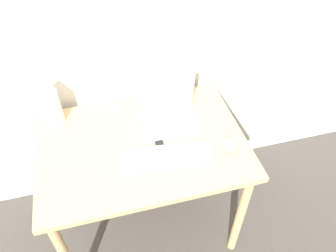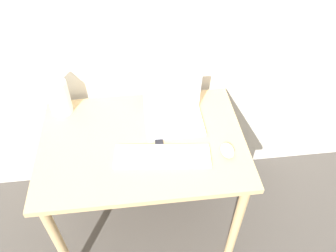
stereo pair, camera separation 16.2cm
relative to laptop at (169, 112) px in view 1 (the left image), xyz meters
name	(u,v)px [view 1 (the left image)]	position (x,y,z in m)	size (l,w,h in m)	color
wall_back	(119,17)	(-0.18, 0.30, 0.42)	(6.00, 0.05, 2.50)	silver
desk	(143,156)	(-0.18, -0.14, -0.16)	(1.06, 0.74, 0.78)	tan
laptop	(169,112)	(0.00, 0.00, 0.00)	(0.31, 0.24, 0.25)	silver
keyboard	(165,157)	(-0.09, -0.26, -0.04)	(0.48, 0.19, 0.02)	white
mouse	(228,144)	(0.24, -0.27, -0.04)	(0.07, 0.10, 0.03)	silver
vase	(48,102)	(-0.61, 0.14, 0.08)	(0.12, 0.12, 0.28)	white
mp3_player	(160,144)	(-0.09, -0.17, -0.05)	(0.04, 0.06, 0.01)	black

